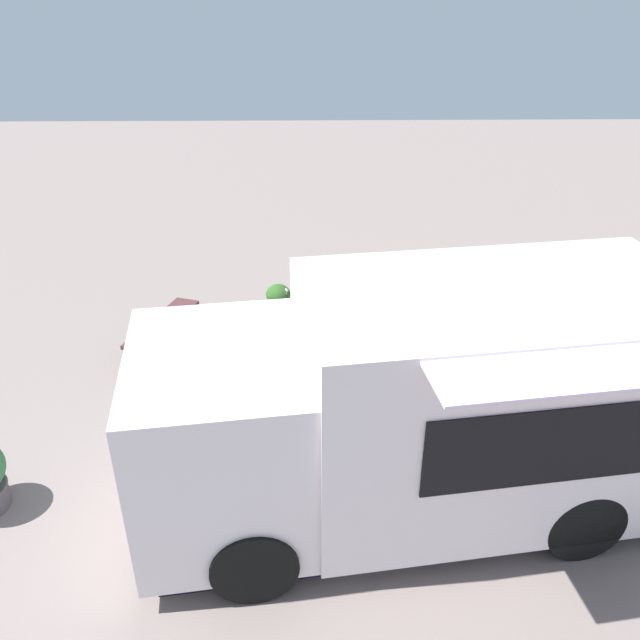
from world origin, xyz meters
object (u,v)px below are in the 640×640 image
person_customer (557,292)px  planter_flowering_far (578,335)px  plaza_bench (163,328)px  food_truck (424,411)px  planter_flowering_side (279,300)px

person_customer → planter_flowering_far: person_customer is taller
person_customer → plaza_bench: bearing=100.3°
food_truck → plaza_bench: bearing=45.6°
food_truck → person_customer: bearing=-34.2°
planter_flowering_far → plaza_bench: 6.37m
person_customer → planter_flowering_side: 4.78m
food_truck → planter_flowering_far: (3.10, -2.93, -0.91)m
planter_flowering_side → plaza_bench: bearing=120.7°
plaza_bench → person_customer: bearing=-79.7°
person_customer → plaza_bench: 6.63m
planter_flowering_far → planter_flowering_side: bearing=74.4°
person_customer → planter_flowering_far: (-1.45, 0.16, -0.02)m
planter_flowering_far → plaza_bench: (0.26, 6.36, 0.03)m
food_truck → planter_flowering_side: food_truck is taller
food_truck → plaza_bench: (3.36, 3.43, -0.88)m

